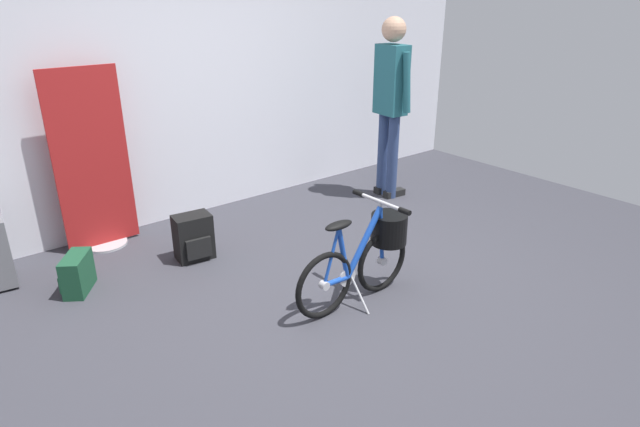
{
  "coord_description": "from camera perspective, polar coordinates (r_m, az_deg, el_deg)",
  "views": [
    {
      "loc": [
        -2.27,
        -2.55,
        2.05
      ],
      "look_at": [
        -0.01,
        0.26,
        0.55
      ],
      "focal_mm": 30.15,
      "sensor_mm": 36.0,
      "label": 1
    }
  ],
  "objects": [
    {
      "name": "ground_plane",
      "position": [
        3.98,
        2.46,
        -8.42
      ],
      "size": [
        7.02,
        7.02,
        0.0
      ],
      "primitive_type": "plane",
      "color": "#38383F"
    },
    {
      "name": "back_wall",
      "position": [
        5.27,
        -13.36,
        13.93
      ],
      "size": [
        7.02,
        0.1,
        2.61
      ],
      "primitive_type": "cube",
      "color": "silver",
      "rests_on": "ground_plane"
    },
    {
      "name": "floor_banner_stand",
      "position": [
        4.81,
        -22.91,
        4.15
      ],
      "size": [
        0.6,
        0.36,
        1.51
      ],
      "color": "#B7B7BC",
      "rests_on": "ground_plane"
    },
    {
      "name": "folding_bike_foreground",
      "position": [
        3.78,
        5.15,
        -4.04
      ],
      "size": [
        1.03,
        0.53,
        0.73
      ],
      "color": "black",
      "rests_on": "ground_plane"
    },
    {
      "name": "visitor_near_wall",
      "position": [
        5.58,
        7.53,
        12.28
      ],
      "size": [
        0.3,
        0.53,
        1.82
      ],
      "color": "navy",
      "rests_on": "ground_plane"
    },
    {
      "name": "backpack_on_floor",
      "position": [
        4.32,
        -24.4,
        -5.85
      ],
      "size": [
        0.3,
        0.34,
        0.28
      ],
      "color": "#19472D",
      "rests_on": "ground_plane"
    },
    {
      "name": "handbag_on_floor",
      "position": [
        4.5,
        -13.26,
        -2.49
      ],
      "size": [
        0.32,
        0.26,
        0.38
      ],
      "color": "black",
      "rests_on": "ground_plane"
    }
  ]
}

